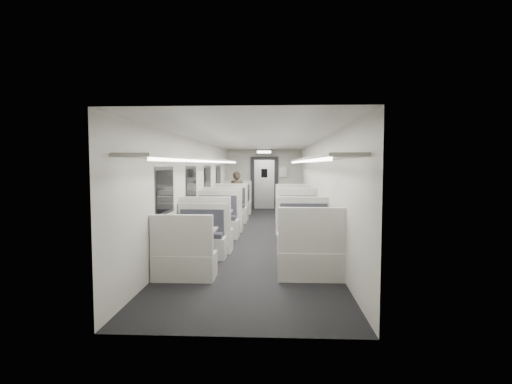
# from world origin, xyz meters

# --- Properties ---
(room) EXTENTS (3.24, 12.24, 2.64)m
(room) POSITION_xyz_m (0.00, 0.00, 1.20)
(room) COLOR black
(room) RESTS_ON ground
(booth_left_a) EXTENTS (1.10, 2.23, 1.19)m
(booth_left_a) POSITION_xyz_m (-1.00, 3.65, 0.40)
(booth_left_a) COLOR #B1ABA6
(booth_left_a) RESTS_ON room
(booth_left_b) EXTENTS (1.10, 2.24, 1.20)m
(booth_left_b) POSITION_xyz_m (-1.00, 1.46, 0.40)
(booth_left_b) COLOR #B1ABA6
(booth_left_b) RESTS_ON room
(booth_left_c) EXTENTS (1.07, 2.17, 1.16)m
(booth_left_c) POSITION_xyz_m (-1.00, -1.14, 0.39)
(booth_left_c) COLOR #B1ABA6
(booth_left_c) RESTS_ON room
(booth_left_d) EXTENTS (0.96, 1.95, 1.04)m
(booth_left_d) POSITION_xyz_m (-1.00, -3.18, 0.35)
(booth_left_d) COLOR #B1ABA6
(booth_left_d) RESTS_ON room
(booth_right_a) EXTENTS (0.98, 1.99, 1.06)m
(booth_right_a) POSITION_xyz_m (1.00, 3.22, 0.36)
(booth_right_a) COLOR #B1ABA6
(booth_right_a) RESTS_ON room
(booth_right_b) EXTENTS (1.10, 2.24, 1.20)m
(booth_right_b) POSITION_xyz_m (1.00, 1.17, 0.40)
(booth_right_b) COLOR #B1ABA6
(booth_right_b) RESTS_ON room
(booth_right_c) EXTENTS (1.05, 2.13, 1.14)m
(booth_right_c) POSITION_xyz_m (1.00, -0.84, 0.38)
(booth_right_c) COLOR #B1ABA6
(booth_right_c) RESTS_ON room
(booth_right_d) EXTENTS (1.06, 2.15, 1.15)m
(booth_right_d) POSITION_xyz_m (1.00, -2.97, 0.38)
(booth_right_d) COLOR #B1ABA6
(booth_right_d) RESTS_ON room
(passenger) EXTENTS (0.63, 0.46, 1.59)m
(passenger) POSITION_xyz_m (-0.85, 3.25, 0.80)
(passenger) COLOR black
(passenger) RESTS_ON room
(window_a) EXTENTS (0.02, 1.18, 0.84)m
(window_a) POSITION_xyz_m (-1.49, 3.40, 1.35)
(window_a) COLOR black
(window_a) RESTS_ON room
(window_b) EXTENTS (0.02, 1.18, 0.84)m
(window_b) POSITION_xyz_m (-1.49, 1.20, 1.35)
(window_b) COLOR black
(window_b) RESTS_ON room
(window_c) EXTENTS (0.02, 1.18, 0.84)m
(window_c) POSITION_xyz_m (-1.49, -1.00, 1.35)
(window_c) COLOR black
(window_c) RESTS_ON room
(window_d) EXTENTS (0.02, 1.18, 0.84)m
(window_d) POSITION_xyz_m (-1.49, -3.20, 1.35)
(window_d) COLOR black
(window_d) RESTS_ON room
(luggage_rack_left) EXTENTS (0.46, 10.40, 0.09)m
(luggage_rack_left) POSITION_xyz_m (-1.24, -0.30, 1.92)
(luggage_rack_left) COLOR #B1ABA6
(luggage_rack_left) RESTS_ON room
(luggage_rack_right) EXTENTS (0.46, 10.40, 0.09)m
(luggage_rack_right) POSITION_xyz_m (1.24, -0.30, 1.92)
(luggage_rack_right) COLOR #B1ABA6
(luggage_rack_right) RESTS_ON room
(vestibule_door) EXTENTS (1.10, 0.13, 2.10)m
(vestibule_door) POSITION_xyz_m (0.00, 5.93, 1.04)
(vestibule_door) COLOR black
(vestibule_door) RESTS_ON room
(exit_sign) EXTENTS (0.62, 0.12, 0.16)m
(exit_sign) POSITION_xyz_m (0.00, 5.44, 2.28)
(exit_sign) COLOR black
(exit_sign) RESTS_ON room
(wall_notice) EXTENTS (0.32, 0.02, 0.40)m
(wall_notice) POSITION_xyz_m (0.75, 5.92, 1.50)
(wall_notice) COLOR silver
(wall_notice) RESTS_ON room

